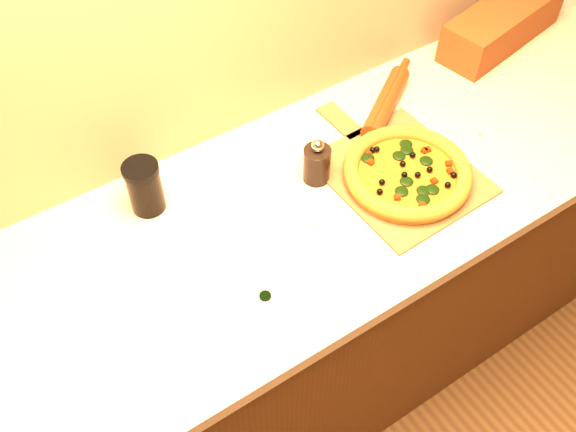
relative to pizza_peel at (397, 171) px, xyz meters
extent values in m
cube|color=#4C2D10|center=(-0.42, 0.04, -0.47)|extent=(2.80, 0.65, 0.86)
cube|color=beige|center=(-0.42, 0.04, -0.02)|extent=(2.84, 0.68, 0.04)
cube|color=brown|center=(0.00, -0.02, 0.00)|extent=(0.35, 0.38, 0.01)
cube|color=brown|center=(-0.01, 0.23, 0.00)|extent=(0.06, 0.15, 0.01)
cylinder|color=#B0792C|center=(0.00, -0.04, 0.01)|extent=(0.30, 0.30, 0.01)
cylinder|color=gold|center=(0.00, -0.04, 0.02)|extent=(0.25, 0.25, 0.01)
torus|color=brown|center=(0.00, -0.04, 0.03)|extent=(0.32, 0.32, 0.04)
ellipsoid|color=black|center=(0.05, -0.01, 0.03)|extent=(0.03, 0.03, 0.01)
sphere|color=black|center=(-0.04, -0.05, 0.03)|extent=(0.02, 0.02, 0.02)
cube|color=#921E05|center=(0.02, -0.08, 0.03)|extent=(0.02, 0.02, 0.01)
cylinder|color=black|center=(-0.47, -0.13, 0.00)|extent=(0.03, 0.03, 0.01)
cylinder|color=black|center=(-0.18, 0.09, 0.04)|extent=(0.07, 0.07, 0.10)
sphere|color=silver|center=(-0.18, 0.09, 0.11)|extent=(0.03, 0.03, 0.03)
cylinder|color=#54270E|center=(0.12, 0.20, 0.02)|extent=(0.26, 0.20, 0.05)
cylinder|color=#54270E|center=(0.26, 0.29, 0.02)|extent=(0.07, 0.05, 0.02)
cylinder|color=#54270E|center=(-0.02, 0.11, 0.02)|extent=(0.07, 0.05, 0.02)
cube|color=brown|center=(0.61, 0.26, 0.06)|extent=(0.46, 0.22, 0.12)
cylinder|color=black|center=(-0.57, 0.24, 0.06)|extent=(0.08, 0.08, 0.12)
cylinder|color=black|center=(-0.57, 0.24, 0.13)|extent=(0.09, 0.09, 0.02)
camera|label=1|loc=(-0.84, -0.78, 1.17)|focal=40.00mm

